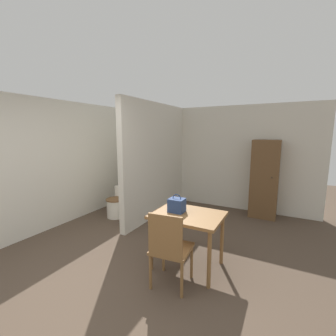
{
  "coord_description": "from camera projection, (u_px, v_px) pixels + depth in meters",
  "views": [
    {
      "loc": [
        1.85,
        -1.6,
        1.86
      ],
      "look_at": [
        -0.14,
        2.14,
        1.19
      ],
      "focal_mm": 24.0,
      "sensor_mm": 36.0,
      "label": 1
    }
  ],
  "objects": [
    {
      "name": "ground_plane",
      "position": [
        91.0,
        299.0,
        2.55
      ],
      "size": [
        16.0,
        16.0,
        0.0
      ],
      "primitive_type": "plane",
      "color": "#4C3D30"
    },
    {
      "name": "wall_back",
      "position": [
        206.0,
        156.0,
        5.82
      ],
      "size": [
        5.27,
        0.12,
        2.5
      ],
      "color": "beige",
      "rests_on": "ground_plane"
    },
    {
      "name": "wall_left",
      "position": [
        84.0,
        160.0,
        5.08
      ],
      "size": [
        0.12,
        4.92,
        2.5
      ],
      "color": "beige",
      "rests_on": "ground_plane"
    },
    {
      "name": "partition_wall",
      "position": [
        156.0,
        160.0,
        5.02
      ],
      "size": [
        0.12,
        2.48,
        2.5
      ],
      "color": "beige",
      "rests_on": "ground_plane"
    },
    {
      "name": "dining_table",
      "position": [
        188.0,
        221.0,
        3.07
      ],
      "size": [
        0.94,
        0.71,
        0.77
      ],
      "color": "brown",
      "rests_on": "ground_plane"
    },
    {
      "name": "wooden_chair",
      "position": [
        169.0,
        247.0,
        2.66
      ],
      "size": [
        0.5,
        0.5,
        0.96
      ],
      "rotation": [
        0.0,
        0.0,
        0.1
      ],
      "color": "brown",
      "rests_on": "ground_plane"
    },
    {
      "name": "toilet",
      "position": [
        118.0,
        204.0,
        5.04
      ],
      "size": [
        0.42,
        0.57,
        0.65
      ],
      "color": "silver",
      "rests_on": "ground_plane"
    },
    {
      "name": "handbag",
      "position": [
        177.0,
        205.0,
        3.11
      ],
      "size": [
        0.21,
        0.18,
        0.25
      ],
      "color": "navy",
      "rests_on": "dining_table"
    },
    {
      "name": "wooden_cabinet",
      "position": [
        265.0,
        179.0,
        4.94
      ],
      "size": [
        0.56,
        0.49,
        1.71
      ],
      "color": "brown",
      "rests_on": "ground_plane"
    }
  ]
}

